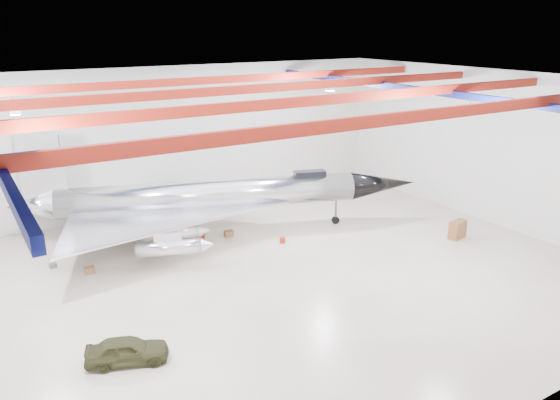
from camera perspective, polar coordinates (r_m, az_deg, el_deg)
floor at (r=31.31m, az=-3.52°, el=-8.57°), size 40.00×40.00×0.00m
wall_back at (r=42.74m, az=-13.29°, el=6.03°), size 40.00×0.00×40.00m
wall_right at (r=42.19m, az=21.10°, el=5.15°), size 0.00×30.00×30.00m
ceiling at (r=28.19m, az=-3.95°, el=11.88°), size 40.00×40.00×0.00m
ceiling_structure at (r=28.27m, az=-3.92°, el=10.51°), size 39.50×29.50×1.08m
jet_aircraft at (r=37.71m, az=-7.35°, el=0.12°), size 27.14×20.52×7.68m
jeep at (r=25.14m, az=-15.70°, el=-14.90°), size 3.77×2.53×1.19m
desk at (r=39.09m, az=18.05°, el=-2.96°), size 1.44×0.92×1.23m
crate_ply at (r=34.10m, az=-19.28°, el=-6.93°), size 0.61×0.50×0.40m
toolbox_red at (r=37.74m, az=-8.25°, el=-3.71°), size 0.55×0.49×0.32m
parts_bin at (r=37.77m, az=-5.37°, el=-3.51°), size 0.61×0.51×0.41m
crate_small at (r=35.63m, az=-22.65°, el=-6.36°), size 0.46×0.40×0.28m
tool_chest at (r=36.55m, az=0.27°, el=-4.22°), size 0.41×0.41×0.36m
oil_barrel at (r=35.37m, az=-11.15°, el=-5.38°), size 0.54×0.47×0.33m
spares_box at (r=37.78m, az=-8.74°, el=-3.66°), size 0.57×0.57×0.39m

